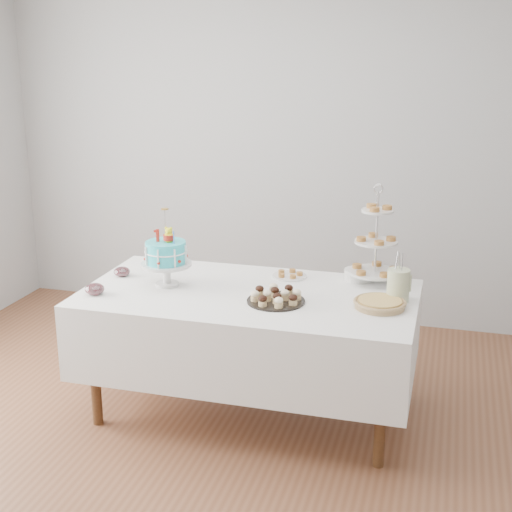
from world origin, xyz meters
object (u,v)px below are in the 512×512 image
(table, at_px, (249,329))
(jam_bowl_a, at_px, (95,289))
(birthday_cake, at_px, (166,265))
(utensil_pitcher, at_px, (398,284))
(plate_stack, at_px, (358,275))
(cupcake_tray, at_px, (276,296))
(pastry_plate, at_px, (290,275))
(pie, at_px, (380,303))
(tiered_stand, at_px, (376,242))
(jam_bowl_b, at_px, (122,272))

(table, height_order, jam_bowl_a, jam_bowl_a)
(birthday_cake, xyz_separation_m, utensil_pitcher, (1.34, 0.10, -0.03))
(plate_stack, bearing_deg, utensil_pitcher, -49.93)
(cupcake_tray, distance_m, utensil_pitcher, 0.68)
(birthday_cake, height_order, pastry_plate, birthday_cake)
(cupcake_tray, bearing_deg, pie, 6.53)
(cupcake_tray, height_order, jam_bowl_a, cupcake_tray)
(table, relative_size, plate_stack, 11.28)
(birthday_cake, height_order, jam_bowl_a, birthday_cake)
(jam_bowl_a, relative_size, utensil_pitcher, 0.40)
(tiered_stand, bearing_deg, pastry_plate, -176.91)
(plate_stack, relative_size, utensil_pitcher, 0.61)
(tiered_stand, bearing_deg, jam_bowl_b, -169.18)
(table, distance_m, jam_bowl_b, 0.88)
(tiered_stand, relative_size, pastry_plate, 2.84)
(jam_bowl_a, distance_m, jam_bowl_b, 0.35)
(birthday_cake, relative_size, pastry_plate, 2.17)
(plate_stack, bearing_deg, jam_bowl_b, -167.34)
(plate_stack, height_order, jam_bowl_a, plate_stack)
(birthday_cake, relative_size, utensil_pitcher, 1.64)
(table, xyz_separation_m, utensil_pitcher, (0.84, 0.09, 0.33))
(jam_bowl_a, bearing_deg, tiered_stand, 22.90)
(plate_stack, height_order, pastry_plate, plate_stack)
(pie, distance_m, tiered_stand, 0.48)
(cupcake_tray, relative_size, plate_stack, 1.92)
(utensil_pitcher, bearing_deg, cupcake_tray, -169.23)
(tiered_stand, xyz_separation_m, pastry_plate, (-0.51, -0.03, -0.24))
(pastry_plate, bearing_deg, jam_bowl_a, -148.55)
(table, height_order, pie, pie)
(pie, xyz_separation_m, pastry_plate, (-0.59, 0.39, -0.01))
(pie, relative_size, tiered_stand, 0.48)
(jam_bowl_a, bearing_deg, cupcake_tray, 8.62)
(jam_bowl_b, bearing_deg, plate_stack, 12.66)
(birthday_cake, xyz_separation_m, cupcake_tray, (0.69, -0.10, -0.09))
(birthday_cake, height_order, jam_bowl_b, birthday_cake)
(birthday_cake, relative_size, plate_stack, 2.71)
(jam_bowl_b, bearing_deg, table, -5.55)
(pie, bearing_deg, plate_stack, 111.80)
(table, bearing_deg, tiered_stand, 28.74)
(table, xyz_separation_m, tiered_stand, (0.68, 0.37, 0.48))
(birthday_cake, xyz_separation_m, pastry_plate, (0.67, 0.35, -0.11))
(pastry_plate, distance_m, utensil_pitcher, 0.73)
(table, bearing_deg, cupcake_tray, -30.64)
(cupcake_tray, height_order, jam_bowl_b, cupcake_tray)
(cupcake_tray, height_order, plate_stack, cupcake_tray)
(pie, height_order, plate_stack, plate_stack)
(cupcake_tray, relative_size, tiered_stand, 0.54)
(utensil_pitcher, bearing_deg, jam_bowl_a, -174.37)
(table, bearing_deg, jam_bowl_a, -162.22)
(cupcake_tray, height_order, tiered_stand, tiered_stand)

